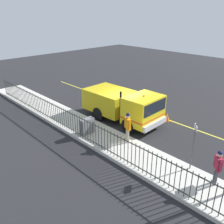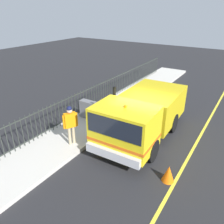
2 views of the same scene
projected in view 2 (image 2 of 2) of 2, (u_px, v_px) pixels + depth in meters
The scene contains 8 objects.
ground_plane at pixel (143, 139), 10.74m from camera, with size 57.91×57.91×0.00m, color #232326.
sidewalk_slab at pixel (93, 121), 12.19m from camera, with size 2.45×26.32×0.18m, color beige.
lane_marking at pixel (190, 154), 9.63m from camera, with size 0.12×23.69×0.01m, color yellow.
work_truck at pixel (141, 114), 10.22m from camera, with size 2.66×5.93×2.60m.
worker_standing at pixel (70, 121), 9.57m from camera, with size 0.45×0.60×1.83m.
iron_fence at pixel (78, 104), 12.34m from camera, with size 0.04×22.41×1.40m.
utility_cabinet at pixel (88, 109), 12.21m from camera, with size 0.90×0.40×0.98m, color slate.
traffic_cone at pixel (168, 174), 8.02m from camera, with size 0.45×0.45×0.65m, color orange.
Camera 2 is at (-3.72, 8.51, 5.75)m, focal length 35.74 mm.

